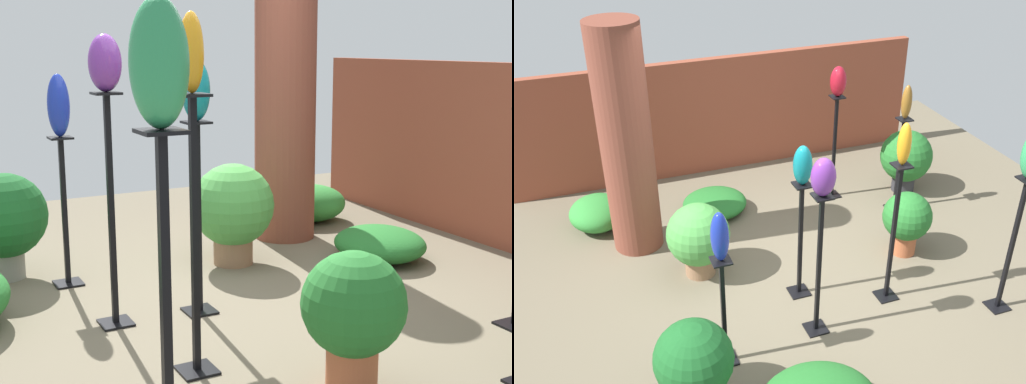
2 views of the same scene
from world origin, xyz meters
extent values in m
plane|color=#6B604C|center=(0.00, 0.00, 0.00)|extent=(8.00, 8.00, 0.00)
cube|color=brown|center=(0.00, 2.75, 0.79)|extent=(5.60, 0.12, 1.59)
cylinder|color=brown|center=(-1.44, 1.26, 1.27)|extent=(0.55, 0.55, 2.54)
cube|color=black|center=(-1.03, -0.82, 0.01)|extent=(0.20, 0.20, 0.01)
cube|color=black|center=(-1.03, -0.82, 0.55)|extent=(0.04, 0.04, 1.10)
cube|color=black|center=(-1.03, -0.82, 1.09)|extent=(0.16, 0.16, 0.02)
cube|color=black|center=(-0.06, -0.18, 0.01)|extent=(0.20, 0.20, 0.01)
cube|color=black|center=(-0.06, -0.18, 0.63)|extent=(0.04, 0.04, 1.27)
cube|color=black|center=(-0.06, -0.18, 1.26)|extent=(0.16, 0.16, 0.02)
cube|color=black|center=(1.69, -1.07, 0.01)|extent=(0.20, 0.20, 0.01)
cube|color=black|center=(1.69, -1.07, 0.72)|extent=(0.04, 0.04, 1.45)
cube|color=black|center=(0.74, -0.55, 0.01)|extent=(0.20, 0.20, 0.01)
cube|color=black|center=(0.74, -0.55, 0.75)|extent=(0.04, 0.04, 1.50)
cube|color=black|center=(0.74, -0.55, 1.49)|extent=(0.16, 0.16, 0.02)
cube|color=black|center=(-0.12, -0.74, 0.01)|extent=(0.20, 0.20, 0.01)
cube|color=black|center=(-0.12, -0.74, 0.73)|extent=(0.04, 0.04, 1.46)
cube|color=black|center=(-0.12, -0.74, 1.46)|extent=(0.16, 0.16, 0.02)
cube|color=black|center=(1.70, 0.92, 0.01)|extent=(0.20, 0.20, 0.01)
cube|color=black|center=(1.70, 0.92, 0.61)|extent=(0.04, 0.04, 1.22)
cube|color=black|center=(1.70, 0.92, 1.21)|extent=(0.16, 0.16, 0.02)
cube|color=black|center=(1.10, 1.47, 0.01)|extent=(0.20, 0.20, 0.01)
cube|color=black|center=(1.10, 1.47, 0.69)|extent=(0.04, 0.04, 1.37)
cube|color=black|center=(1.10, 1.47, 1.36)|extent=(0.16, 0.16, 0.02)
ellipsoid|color=#192D9E|center=(-1.03, -0.82, 1.32)|extent=(0.15, 0.16, 0.44)
ellipsoid|color=#0F727A|center=(-0.06, -0.18, 1.46)|extent=(0.18, 0.18, 0.39)
ellipsoid|color=orange|center=(0.74, -0.55, 1.70)|extent=(0.12, 0.13, 0.40)
ellipsoid|color=#6B2D8C|center=(-0.12, -0.74, 1.63)|extent=(0.21, 0.20, 0.34)
ellipsoid|color=brown|center=(1.70, 0.92, 1.42)|extent=(0.12, 0.11, 0.41)
ellipsoid|color=maroon|center=(1.10, 1.47, 1.56)|extent=(0.20, 0.19, 0.37)
cylinder|color=#936B4C|center=(-0.91, 0.48, 0.10)|extent=(0.32, 0.32, 0.20)
sphere|color=#479942|center=(-0.91, 0.48, 0.49)|extent=(0.66, 0.66, 0.66)
cylinder|color=#B25B38|center=(1.31, 0.07, 0.12)|extent=(0.27, 0.27, 0.24)
sphere|color=#236B28|center=(1.31, 0.07, 0.47)|extent=(0.54, 0.54, 0.54)
cylinder|color=#2D2D33|center=(2.05, 1.30, 0.11)|extent=(0.29, 0.29, 0.21)
sphere|color=#236B28|center=(2.05, 1.30, 0.50)|extent=(0.67, 0.67, 0.67)
sphere|color=#195923|center=(-1.38, -1.19, 0.49)|extent=(0.64, 0.64, 0.64)
ellipsoid|color=#338C38|center=(-1.83, 1.79, 0.18)|extent=(0.66, 0.71, 0.36)
ellipsoid|color=#236B28|center=(-0.44, 1.59, 0.14)|extent=(0.79, 0.73, 0.27)
camera|label=1|loc=(4.06, -1.94, 1.74)|focal=50.00mm
camera|label=2|loc=(-1.99, -4.56, 3.95)|focal=42.00mm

